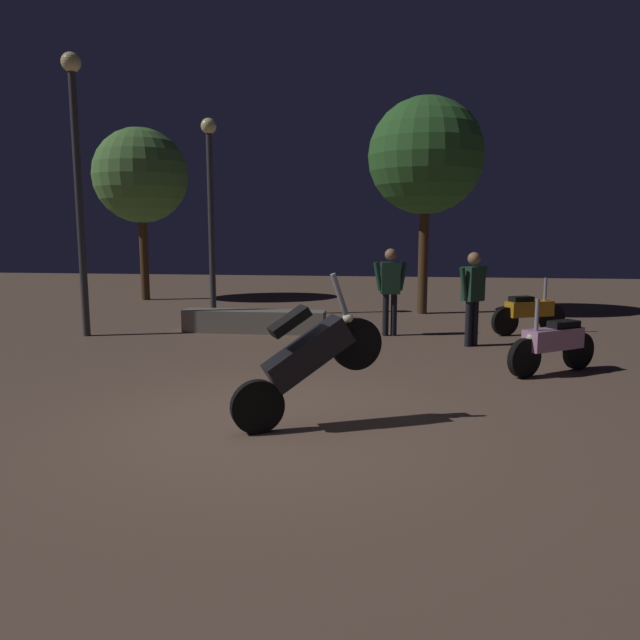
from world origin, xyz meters
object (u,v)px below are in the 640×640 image
(motorcycle_black_foreground, at_px, (308,358))
(streetlamp_near, at_px, (210,191))
(person_rider_beside, at_px, (473,290))
(person_bystander_far, at_px, (390,284))
(motorcycle_orange_parked_right, at_px, (529,312))
(motorcycle_pink_parked_left, at_px, (553,344))
(streetlamp_far, at_px, (77,161))

(motorcycle_black_foreground, xyz_separation_m, streetlamp_near, (-3.43, 7.83, 2.19))
(person_rider_beside, bearing_deg, person_bystander_far, 18.83)
(motorcycle_black_foreground, bearing_deg, motorcycle_orange_parked_right, 32.68)
(motorcycle_pink_parked_left, xyz_separation_m, person_rider_beside, (-0.92, 1.97, 0.56))
(motorcycle_black_foreground, distance_m, person_rider_beside, 5.30)
(motorcycle_orange_parked_right, bearing_deg, person_bystander_far, 165.16)
(streetlamp_near, relative_size, streetlamp_far, 0.87)
(streetlamp_near, bearing_deg, person_bystander_far, -27.25)
(streetlamp_far, bearing_deg, streetlamp_near, 60.57)
(person_rider_beside, distance_m, person_bystander_far, 1.70)
(motorcycle_orange_parked_right, bearing_deg, motorcycle_black_foreground, -145.04)
(motorcycle_orange_parked_right, bearing_deg, streetlamp_near, 141.14)
(motorcycle_black_foreground, bearing_deg, streetlamp_near, 85.96)
(motorcycle_orange_parked_right, relative_size, streetlamp_far, 0.29)
(streetlamp_far, bearing_deg, motorcycle_black_foreground, -43.92)
(streetlamp_near, bearing_deg, motorcycle_orange_parked_right, -13.46)
(person_bystander_far, relative_size, streetlamp_far, 0.32)
(motorcycle_black_foreground, height_order, person_rider_beside, person_rider_beside)
(motorcycle_orange_parked_right, relative_size, person_bystander_far, 0.91)
(motorcycle_orange_parked_right, height_order, streetlamp_near, streetlamp_near)
(motorcycle_pink_parked_left, height_order, person_rider_beside, person_rider_beside)
(motorcycle_black_foreground, xyz_separation_m, motorcycle_orange_parked_right, (3.51, 6.17, -0.31))
(motorcycle_black_foreground, bearing_deg, motorcycle_pink_parked_left, 14.08)
(motorcycle_pink_parked_left, height_order, motorcycle_orange_parked_right, same)
(streetlamp_near, distance_m, streetlamp_far, 3.39)
(motorcycle_black_foreground, bearing_deg, streetlamp_far, 108.40)
(person_bystander_far, xyz_separation_m, streetlamp_far, (-5.87, -0.77, 2.31))
(motorcycle_black_foreground, relative_size, person_bystander_far, 0.96)
(motorcycle_orange_parked_right, relative_size, streetlamp_near, 0.34)
(person_bystander_far, distance_m, streetlamp_near, 5.11)
(motorcycle_orange_parked_right, height_order, person_rider_beside, person_rider_beside)
(streetlamp_far, bearing_deg, person_rider_beside, -0.80)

